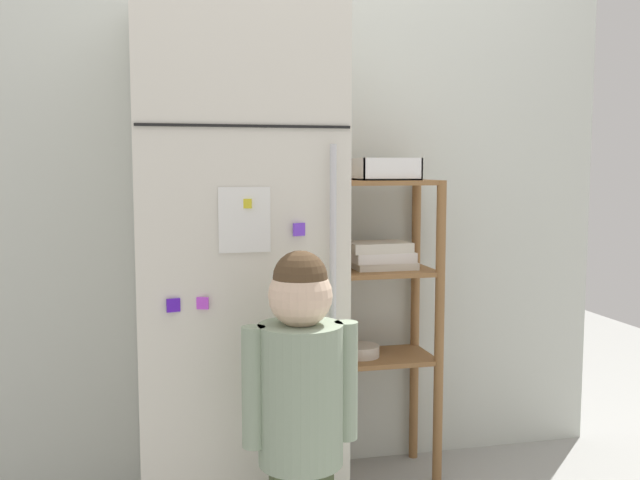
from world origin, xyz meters
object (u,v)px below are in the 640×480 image
object	(u,v)px
pantry_shelf_unit	(379,293)
refrigerator	(234,261)
fruit_bin	(386,170)
child_standing	(300,393)

from	to	relation	value
pantry_shelf_unit	refrigerator	bearing A→B (deg)	-161.36
fruit_bin	child_standing	bearing A→B (deg)	-123.69
refrigerator	pantry_shelf_unit	world-z (taller)	refrigerator
child_standing	pantry_shelf_unit	size ratio (longest dim) A/B	0.85
refrigerator	child_standing	xyz separation A→B (m)	(0.11, -0.55, -0.29)
refrigerator	pantry_shelf_unit	xyz separation A→B (m)	(0.58, 0.19, -0.17)
child_standing	fruit_bin	size ratio (longest dim) A/B	4.38
child_standing	fruit_bin	xyz separation A→B (m)	(0.48, 0.72, 0.60)
refrigerator	child_standing	world-z (taller)	refrigerator
refrigerator	child_standing	distance (m)	0.63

